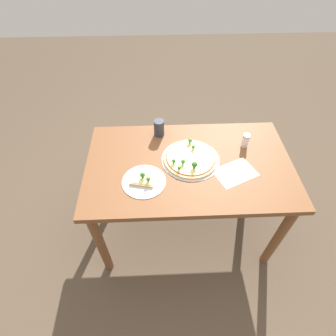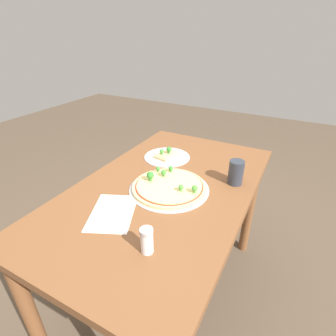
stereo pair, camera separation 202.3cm
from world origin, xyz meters
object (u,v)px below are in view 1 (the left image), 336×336
pizza_tray_whole (190,158)px  drinking_cup (159,128)px  pizza_tray_slice (143,180)px  condiment_shaker (246,141)px  dining_table (188,174)px

pizza_tray_whole → drinking_cup: 0.32m
pizza_tray_slice → drinking_cup: size_ratio=2.22×
pizza_tray_slice → condiment_shaker: bearing=22.8°
pizza_tray_whole → condiment_shaker: bearing=17.0°
pizza_tray_whole → drinking_cup: (-0.19, 0.25, 0.05)m
dining_table → drinking_cup: (-0.18, 0.28, 0.16)m
condiment_shaker → pizza_tray_whole: bearing=-163.0°
pizza_tray_whole → drinking_cup: drinking_cup is taller
dining_table → condiment_shaker: size_ratio=13.72×
pizza_tray_whole → drinking_cup: size_ratio=3.13×
pizza_tray_slice → drinking_cup: bearing=76.6°
dining_table → pizza_tray_whole: pizza_tray_whole is taller
dining_table → drinking_cup: size_ratio=11.04×
dining_table → condiment_shaker: 0.43m
dining_table → condiment_shaker: condiment_shaker is taller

